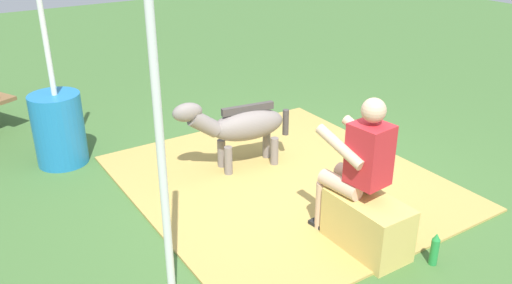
{
  "coord_description": "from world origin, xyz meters",
  "views": [
    {
      "loc": [
        -3.87,
        2.95,
        2.75
      ],
      "look_at": [
        0.21,
        0.3,
        0.55
      ],
      "focal_mm": 37.56,
      "sensor_mm": 36.0,
      "label": 1
    }
  ],
  "objects_px": {
    "hay_bale": "(367,224)",
    "water_barrel": "(59,129)",
    "tent_pole_right": "(50,67)",
    "soda_bottle": "(435,249)",
    "tent_pole_left": "(162,163)",
    "person_seated": "(357,163)",
    "pony_standing": "(240,126)"
  },
  "relations": [
    {
      "from": "hay_bale",
      "to": "soda_bottle",
      "type": "relative_size",
      "value": 2.48
    },
    {
      "from": "water_barrel",
      "to": "tent_pole_right",
      "type": "xyz_separation_m",
      "value": [
        -0.02,
        -0.01,
        0.73
      ]
    },
    {
      "from": "pony_standing",
      "to": "soda_bottle",
      "type": "relative_size",
      "value": 4.49
    },
    {
      "from": "pony_standing",
      "to": "tent_pole_right",
      "type": "xyz_separation_m",
      "value": [
        1.23,
        1.62,
        0.62
      ]
    },
    {
      "from": "hay_bale",
      "to": "soda_bottle",
      "type": "bearing_deg",
      "value": -146.63
    },
    {
      "from": "hay_bale",
      "to": "pony_standing",
      "type": "relative_size",
      "value": 0.55
    },
    {
      "from": "tent_pole_right",
      "to": "soda_bottle",
      "type": "bearing_deg",
      "value": -150.31
    },
    {
      "from": "soda_bottle",
      "to": "pony_standing",
      "type": "bearing_deg",
      "value": 10.21
    },
    {
      "from": "soda_bottle",
      "to": "water_barrel",
      "type": "distance_m",
      "value": 4.15
    },
    {
      "from": "person_seated",
      "to": "tent_pole_right",
      "type": "xyz_separation_m",
      "value": [
        2.94,
        1.72,
        0.39
      ]
    },
    {
      "from": "person_seated",
      "to": "soda_bottle",
      "type": "distance_m",
      "value": 0.94
    },
    {
      "from": "hay_bale",
      "to": "water_barrel",
      "type": "height_order",
      "value": "water_barrel"
    },
    {
      "from": "soda_bottle",
      "to": "water_barrel",
      "type": "bearing_deg",
      "value": 29.72
    },
    {
      "from": "soda_bottle",
      "to": "tent_pole_right",
      "type": "distance_m",
      "value": 4.24
    },
    {
      "from": "hay_bale",
      "to": "soda_bottle",
      "type": "xyz_separation_m",
      "value": [
        -0.47,
        -0.31,
        -0.09
      ]
    },
    {
      "from": "water_barrel",
      "to": "person_seated",
      "type": "bearing_deg",
      "value": -149.69
    },
    {
      "from": "person_seated",
      "to": "pony_standing",
      "type": "xyz_separation_m",
      "value": [
        1.71,
        0.1,
        -0.24
      ]
    },
    {
      "from": "hay_bale",
      "to": "pony_standing",
      "type": "xyz_separation_m",
      "value": [
        1.88,
        0.11,
        0.28
      ]
    },
    {
      "from": "hay_bale",
      "to": "water_barrel",
      "type": "distance_m",
      "value": 3.58
    },
    {
      "from": "tent_pole_right",
      "to": "hay_bale",
      "type": "bearing_deg",
      "value": -150.89
    },
    {
      "from": "person_seated",
      "to": "water_barrel",
      "type": "bearing_deg",
      "value": 30.31
    },
    {
      "from": "tent_pole_left",
      "to": "tent_pole_right",
      "type": "distance_m",
      "value": 2.77
    },
    {
      "from": "tent_pole_left",
      "to": "tent_pole_right",
      "type": "relative_size",
      "value": 1.0
    },
    {
      "from": "person_seated",
      "to": "water_barrel",
      "type": "xyz_separation_m",
      "value": [
        2.96,
        1.73,
        -0.34
      ]
    },
    {
      "from": "person_seated",
      "to": "pony_standing",
      "type": "height_order",
      "value": "person_seated"
    },
    {
      "from": "person_seated",
      "to": "water_barrel",
      "type": "height_order",
      "value": "person_seated"
    },
    {
      "from": "water_barrel",
      "to": "tent_pole_right",
      "type": "height_order",
      "value": "tent_pole_right"
    },
    {
      "from": "hay_bale",
      "to": "tent_pole_right",
      "type": "relative_size",
      "value": 0.33
    },
    {
      "from": "hay_bale",
      "to": "pony_standing",
      "type": "height_order",
      "value": "pony_standing"
    },
    {
      "from": "person_seated",
      "to": "hay_bale",
      "type": "bearing_deg",
      "value": -175.8
    },
    {
      "from": "hay_bale",
      "to": "tent_pole_right",
      "type": "bearing_deg",
      "value": 29.11
    },
    {
      "from": "water_barrel",
      "to": "soda_bottle",
      "type": "bearing_deg",
      "value": -150.28
    }
  ]
}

